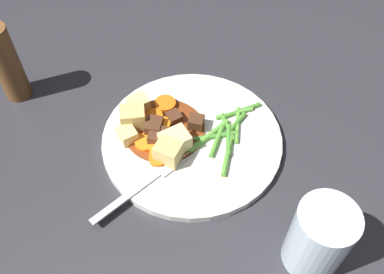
{
  "coord_description": "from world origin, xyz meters",
  "views": [
    {
      "loc": [
        -0.01,
        0.4,
        0.52
      ],
      "look_at": [
        0.0,
        0.0,
        0.01
      ],
      "focal_mm": 40.16,
      "sensor_mm": 36.0,
      "label": 1
    }
  ],
  "objects_px": {
    "potato_chunk_0": "(139,105)",
    "pepper_mill": "(6,64)",
    "carrot_slice_2": "(168,139)",
    "carrot_slice_7": "(177,134)",
    "water_glass": "(319,238)",
    "fork": "(147,181)",
    "meat_chunk_0": "(196,123)",
    "carrot_slice_1": "(159,158)",
    "potato_chunk_2": "(168,152)",
    "carrot_slice_3": "(160,150)",
    "meat_chunk_3": "(174,118)",
    "meat_chunk_1": "(154,127)",
    "carrot_slice_5": "(146,143)",
    "potato_chunk_1": "(175,142)",
    "carrot_slice_4": "(165,105)",
    "potato_chunk_4": "(127,135)",
    "meat_chunk_2": "(158,137)",
    "dinner_plate": "(192,139)",
    "carrot_slice_6": "(162,125)",
    "carrot_slice_0": "(154,117)",
    "potato_chunk_3": "(133,118)"
  },
  "relations": [
    {
      "from": "potato_chunk_0",
      "to": "pepper_mill",
      "type": "xyz_separation_m",
      "value": [
        0.21,
        -0.05,
        0.04
      ]
    },
    {
      "from": "carrot_slice_2",
      "to": "pepper_mill",
      "type": "bearing_deg",
      "value": -22.43
    },
    {
      "from": "carrot_slice_7",
      "to": "water_glass",
      "type": "height_order",
      "value": "water_glass"
    },
    {
      "from": "fork",
      "to": "meat_chunk_0",
      "type": "bearing_deg",
      "value": -123.75
    },
    {
      "from": "carrot_slice_1",
      "to": "fork",
      "type": "xyz_separation_m",
      "value": [
        0.01,
        0.04,
        -0.0
      ]
    },
    {
      "from": "carrot_slice_7",
      "to": "potato_chunk_2",
      "type": "distance_m",
      "value": 0.05
    },
    {
      "from": "carrot_slice_3",
      "to": "meat_chunk_3",
      "type": "bearing_deg",
      "value": -107.53
    },
    {
      "from": "meat_chunk_1",
      "to": "meat_chunk_3",
      "type": "bearing_deg",
      "value": -143.68
    },
    {
      "from": "potato_chunk_2",
      "to": "water_glass",
      "type": "height_order",
      "value": "water_glass"
    },
    {
      "from": "carrot_slice_5",
      "to": "potato_chunk_1",
      "type": "xyz_separation_m",
      "value": [
        -0.04,
        0.01,
        0.01
      ]
    },
    {
      "from": "carrot_slice_4",
      "to": "potato_chunk_4",
      "type": "relative_size",
      "value": 1.22
    },
    {
      "from": "potato_chunk_1",
      "to": "fork",
      "type": "relative_size",
      "value": 0.3
    },
    {
      "from": "meat_chunk_1",
      "to": "water_glass",
      "type": "xyz_separation_m",
      "value": [
        -0.21,
        0.19,
        0.03
      ]
    },
    {
      "from": "carrot_slice_3",
      "to": "meat_chunk_2",
      "type": "relative_size",
      "value": 1.1
    },
    {
      "from": "meat_chunk_1",
      "to": "meat_chunk_2",
      "type": "relative_size",
      "value": 1.04
    },
    {
      "from": "potato_chunk_0",
      "to": "fork",
      "type": "xyz_separation_m",
      "value": [
        -0.02,
        0.13,
        -0.01
      ]
    },
    {
      "from": "carrot_slice_4",
      "to": "potato_chunk_0",
      "type": "bearing_deg",
      "value": 14.77
    },
    {
      "from": "dinner_plate",
      "to": "potato_chunk_4",
      "type": "xyz_separation_m",
      "value": [
        0.1,
        0.01,
        0.02
      ]
    },
    {
      "from": "carrot_slice_5",
      "to": "meat_chunk_3",
      "type": "xyz_separation_m",
      "value": [
        -0.04,
        -0.04,
        0.0
      ]
    },
    {
      "from": "carrot_slice_6",
      "to": "meat_chunk_0",
      "type": "relative_size",
      "value": 1.14
    },
    {
      "from": "carrot_slice_3",
      "to": "potato_chunk_1",
      "type": "bearing_deg",
      "value": -161.62
    },
    {
      "from": "fork",
      "to": "pepper_mill",
      "type": "height_order",
      "value": "pepper_mill"
    },
    {
      "from": "potato_chunk_2",
      "to": "meat_chunk_3",
      "type": "distance_m",
      "value": 0.07
    },
    {
      "from": "carrot_slice_2",
      "to": "meat_chunk_3",
      "type": "height_order",
      "value": "meat_chunk_3"
    },
    {
      "from": "carrot_slice_0",
      "to": "potato_chunk_4",
      "type": "distance_m",
      "value": 0.05
    },
    {
      "from": "carrot_slice_3",
      "to": "potato_chunk_3",
      "type": "height_order",
      "value": "potato_chunk_3"
    },
    {
      "from": "carrot_slice_1",
      "to": "meat_chunk_0",
      "type": "xyz_separation_m",
      "value": [
        -0.05,
        -0.06,
        0.01
      ]
    },
    {
      "from": "carrot_slice_2",
      "to": "carrot_slice_6",
      "type": "xyz_separation_m",
      "value": [
        0.01,
        -0.03,
        0.0
      ]
    },
    {
      "from": "carrot_slice_0",
      "to": "meat_chunk_3",
      "type": "bearing_deg",
      "value": 173.19
    },
    {
      "from": "carrot_slice_7",
      "to": "meat_chunk_1",
      "type": "bearing_deg",
      "value": -9.37
    },
    {
      "from": "carrot_slice_7",
      "to": "potato_chunk_1",
      "type": "height_order",
      "value": "potato_chunk_1"
    },
    {
      "from": "carrot_slice_6",
      "to": "water_glass",
      "type": "xyz_separation_m",
      "value": [
        -0.2,
        0.2,
        0.03
      ]
    },
    {
      "from": "water_glass",
      "to": "potato_chunk_3",
      "type": "bearing_deg",
      "value": -39.62
    },
    {
      "from": "carrot_slice_4",
      "to": "meat_chunk_3",
      "type": "height_order",
      "value": "meat_chunk_3"
    },
    {
      "from": "meat_chunk_2",
      "to": "meat_chunk_1",
      "type": "bearing_deg",
      "value": -70.46
    },
    {
      "from": "dinner_plate",
      "to": "carrot_slice_7",
      "type": "relative_size",
      "value": 10.61
    },
    {
      "from": "carrot_slice_7",
      "to": "water_glass",
      "type": "distance_m",
      "value": 0.26
    },
    {
      "from": "carrot_slice_5",
      "to": "water_glass",
      "type": "relative_size",
      "value": 0.3
    },
    {
      "from": "potato_chunk_2",
      "to": "fork",
      "type": "distance_m",
      "value": 0.05
    },
    {
      "from": "dinner_plate",
      "to": "potato_chunk_0",
      "type": "height_order",
      "value": "potato_chunk_0"
    },
    {
      "from": "carrot_slice_0",
      "to": "potato_chunk_1",
      "type": "height_order",
      "value": "potato_chunk_1"
    },
    {
      "from": "potato_chunk_2",
      "to": "meat_chunk_1",
      "type": "xyz_separation_m",
      "value": [
        0.02,
        -0.05,
        -0.0
      ]
    },
    {
      "from": "meat_chunk_3",
      "to": "fork",
      "type": "xyz_separation_m",
      "value": [
        0.03,
        0.11,
        -0.01
      ]
    },
    {
      "from": "carrot_slice_6",
      "to": "meat_chunk_2",
      "type": "bearing_deg",
      "value": 78.54
    },
    {
      "from": "meat_chunk_3",
      "to": "pepper_mill",
      "type": "height_order",
      "value": "pepper_mill"
    },
    {
      "from": "potato_chunk_4",
      "to": "meat_chunk_0",
      "type": "height_order",
      "value": "same"
    },
    {
      "from": "dinner_plate",
      "to": "carrot_slice_3",
      "type": "xyz_separation_m",
      "value": [
        0.05,
        0.03,
        0.01
      ]
    },
    {
      "from": "carrot_slice_7",
      "to": "carrot_slice_4",
      "type": "bearing_deg",
      "value": -70.44
    },
    {
      "from": "meat_chunk_1",
      "to": "carrot_slice_6",
      "type": "bearing_deg",
      "value": -144.54
    },
    {
      "from": "meat_chunk_0",
      "to": "meat_chunk_3",
      "type": "distance_m",
      "value": 0.04
    }
  ]
}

